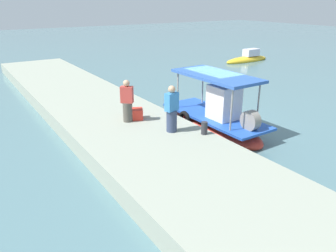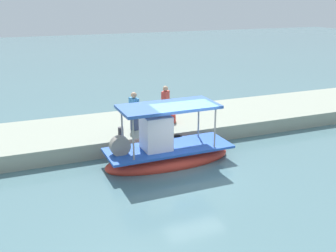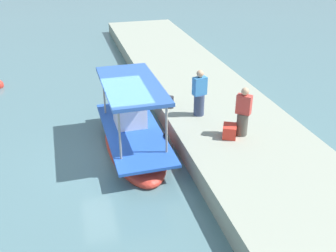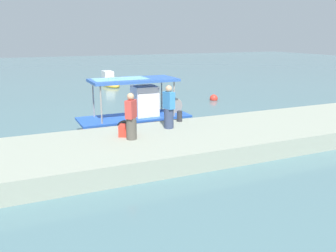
{
  "view_description": "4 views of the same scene",
  "coord_description": "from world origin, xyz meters",
  "px_view_note": "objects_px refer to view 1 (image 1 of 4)",
  "views": [
    {
      "loc": [
        11.02,
        -10.07,
        5.44
      ],
      "look_at": [
        0.8,
        -3.43,
        0.77
      ],
      "focal_mm": 35.56,
      "sensor_mm": 36.0,
      "label": 1
    },
    {
      "loc": [
        6.35,
        13.4,
        6.65
      ],
      "look_at": [
        -0.17,
        -2.69,
        0.96
      ],
      "focal_mm": 42.5,
      "sensor_mm": 36.0,
      "label": 2
    },
    {
      "loc": [
        -11.76,
        1.21,
        7.22
      ],
      "look_at": [
        0.31,
        -2.06,
        0.83
      ],
      "focal_mm": 42.34,
      "sensor_mm": 36.0,
      "label": 3
    },
    {
      "loc": [
        -4.52,
        -16.44,
        4.5
      ],
      "look_at": [
        1.18,
        -3.44,
        0.77
      ],
      "focal_mm": 37.55,
      "sensor_mm": 36.0,
      "label": 4
    }
  ],
  "objects_px": {
    "main_fishing_boat": "(215,120)",
    "moored_boat_mid": "(247,59)",
    "fisherman_by_crate": "(172,111)",
    "fisherman_near_bollard": "(127,103)",
    "mooring_bollard": "(204,128)",
    "cargo_crate": "(137,114)"
  },
  "relations": [
    {
      "from": "fisherman_by_crate",
      "to": "moored_boat_mid",
      "type": "relative_size",
      "value": 0.35
    },
    {
      "from": "fisherman_near_bollard",
      "to": "moored_boat_mid",
      "type": "relative_size",
      "value": 0.34
    },
    {
      "from": "fisherman_near_bollard",
      "to": "cargo_crate",
      "type": "relative_size",
      "value": 3.1
    },
    {
      "from": "main_fishing_boat",
      "to": "fisherman_by_crate",
      "type": "relative_size",
      "value": 3.08
    },
    {
      "from": "mooring_bollard",
      "to": "cargo_crate",
      "type": "bearing_deg",
      "value": -155.71
    },
    {
      "from": "fisherman_near_bollard",
      "to": "mooring_bollard",
      "type": "relative_size",
      "value": 3.63
    },
    {
      "from": "main_fishing_boat",
      "to": "moored_boat_mid",
      "type": "height_order",
      "value": "main_fishing_boat"
    },
    {
      "from": "fisherman_by_crate",
      "to": "cargo_crate",
      "type": "height_order",
      "value": "fisherman_by_crate"
    },
    {
      "from": "fisherman_near_bollard",
      "to": "mooring_bollard",
      "type": "height_order",
      "value": "fisherman_near_bollard"
    },
    {
      "from": "fisherman_by_crate",
      "to": "mooring_bollard",
      "type": "height_order",
      "value": "fisherman_by_crate"
    },
    {
      "from": "cargo_crate",
      "to": "moored_boat_mid",
      "type": "bearing_deg",
      "value": 121.18
    },
    {
      "from": "mooring_bollard",
      "to": "moored_boat_mid",
      "type": "height_order",
      "value": "mooring_bollard"
    },
    {
      "from": "mooring_bollard",
      "to": "cargo_crate",
      "type": "distance_m",
      "value": 3.14
    },
    {
      "from": "cargo_crate",
      "to": "moored_boat_mid",
      "type": "distance_m",
      "value": 20.04
    },
    {
      "from": "fisherman_near_bollard",
      "to": "fisherman_by_crate",
      "type": "xyz_separation_m",
      "value": [
        1.91,
        0.9,
        0.02
      ]
    },
    {
      "from": "main_fishing_boat",
      "to": "fisherman_near_bollard",
      "type": "xyz_separation_m",
      "value": [
        -1.38,
        -3.56,
        1.01
      ]
    },
    {
      "from": "mooring_bollard",
      "to": "cargo_crate",
      "type": "relative_size",
      "value": 0.85
    },
    {
      "from": "cargo_crate",
      "to": "moored_boat_mid",
      "type": "relative_size",
      "value": 0.11
    },
    {
      "from": "main_fishing_boat",
      "to": "mooring_bollard",
      "type": "bearing_deg",
      "value": -51.45
    },
    {
      "from": "fisherman_near_bollard",
      "to": "cargo_crate",
      "type": "height_order",
      "value": "fisherman_near_bollard"
    },
    {
      "from": "cargo_crate",
      "to": "moored_boat_mid",
      "type": "height_order",
      "value": "cargo_crate"
    },
    {
      "from": "fisherman_by_crate",
      "to": "mooring_bollard",
      "type": "distance_m",
      "value": 1.37
    }
  ]
}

